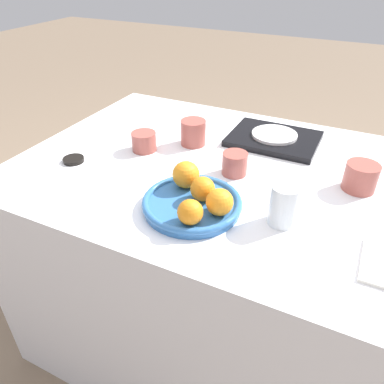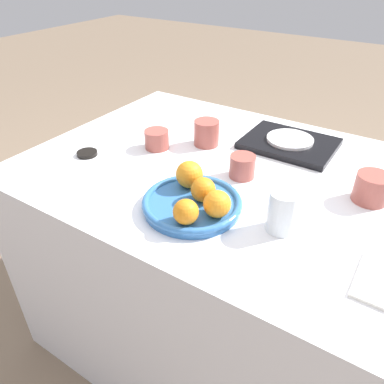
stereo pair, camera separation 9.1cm
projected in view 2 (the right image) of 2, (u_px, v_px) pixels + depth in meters
name	position (u px, v px, depth m)	size (l,w,h in m)	color
ground_plane	(221.00, 332.00, 1.53)	(12.00, 12.00, 0.00)	#7A6651
table	(226.00, 264.00, 1.32)	(1.23, 0.89, 0.77)	white
fruit_platter	(192.00, 204.00, 0.93)	(0.25, 0.25, 0.03)	#336BAD
orange_0	(203.00, 190.00, 0.92)	(0.06, 0.06, 0.06)	orange
orange_1	(189.00, 174.00, 0.97)	(0.07, 0.07, 0.07)	orange
orange_2	(217.00, 204.00, 0.87)	(0.07, 0.07, 0.07)	orange
orange_3	(186.00, 212.00, 0.85)	(0.06, 0.06, 0.06)	orange
water_glass	(282.00, 211.00, 0.85)	(0.07, 0.07, 0.10)	silver
serving_tray	(289.00, 143.00, 1.23)	(0.29, 0.23, 0.02)	black
side_plate	(290.00, 139.00, 1.22)	(0.15, 0.15, 0.01)	white
cup_0	(157.00, 139.00, 1.21)	(0.08, 0.08, 0.06)	#9E4C42
cup_1	(242.00, 166.00, 1.06)	(0.07, 0.07, 0.07)	#9E4C42
cup_2	(207.00, 133.00, 1.22)	(0.08, 0.08, 0.08)	#9E4C42
cup_3	(372.00, 188.00, 0.95)	(0.09, 0.09, 0.08)	#9E4C42
soy_dish	(87.00, 153.00, 1.18)	(0.06, 0.06, 0.01)	black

